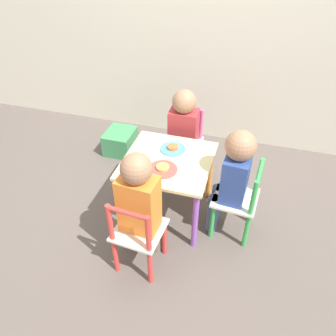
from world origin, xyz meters
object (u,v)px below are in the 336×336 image
(chair_pink, at_px, (184,145))
(chair_green, at_px, (239,201))
(plate_front, at_px, (163,169))
(storage_bin, at_px, (120,141))
(kids_table, at_px, (168,169))
(plate_back, at_px, (173,148))
(chair_red, at_px, (138,235))
(child_front, at_px, (140,201))
(child_right, at_px, (233,174))
(child_back, at_px, (183,129))

(chair_pink, height_order, chair_green, same)
(plate_front, bearing_deg, chair_pink, 90.89)
(plate_front, bearing_deg, storage_bin, 130.47)
(kids_table, xyz_separation_m, chair_pink, (-0.01, 0.46, -0.12))
(plate_back, height_order, plate_front, same)
(chair_red, relative_size, child_front, 0.68)
(child_front, xyz_separation_m, child_right, (0.43, 0.37, -0.00))
(child_back, height_order, plate_front, child_back)
(child_back, relative_size, child_right, 0.97)
(kids_table, xyz_separation_m, storage_bin, (-0.60, 0.59, -0.28))
(kids_table, bearing_deg, storage_bin, 135.26)
(chair_green, relative_size, plate_front, 3.04)
(chair_green, relative_size, plate_back, 3.26)
(chair_pink, relative_size, chair_green, 1.00)
(plate_back, distance_m, plate_front, 0.22)
(chair_red, height_order, child_right, child_right)
(chair_green, distance_m, plate_back, 0.52)
(plate_back, bearing_deg, chair_red, -93.81)
(child_right, height_order, storage_bin, child_right)
(chair_pink, bearing_deg, kids_table, -90.00)
(kids_table, bearing_deg, plate_front, -90.00)
(child_right, xyz_separation_m, storage_bin, (-1.00, 0.63, -0.36))
(plate_back, bearing_deg, chair_green, -17.42)
(plate_back, bearing_deg, chair_pink, 91.43)
(chair_green, distance_m, storage_bin, 1.24)
(chair_red, distance_m, child_right, 0.64)
(chair_green, xyz_separation_m, child_front, (-0.49, -0.36, 0.20))
(child_back, relative_size, storage_bin, 2.66)
(chair_pink, bearing_deg, plate_back, -89.66)
(chair_red, bearing_deg, storage_bin, -57.25)
(chair_pink, relative_size, plate_back, 3.26)
(kids_table, distance_m, chair_pink, 0.48)
(kids_table, relative_size, chair_green, 1.02)
(kids_table, relative_size, plate_front, 3.10)
(child_back, bearing_deg, chair_pink, 90.00)
(child_front, bearing_deg, kids_table, -90.00)
(chair_pink, relative_size, child_right, 0.71)
(chair_pink, height_order, plate_back, chair_pink)
(child_back, bearing_deg, chair_red, -93.11)
(storage_bin, bearing_deg, chair_red, -61.96)
(chair_green, xyz_separation_m, storage_bin, (-1.06, 0.63, -0.16))
(storage_bin, bearing_deg, chair_pink, -12.62)
(storage_bin, bearing_deg, chair_green, -30.72)
(chair_pink, xyz_separation_m, storage_bin, (-0.59, 0.13, -0.16))
(chair_red, bearing_deg, child_front, -90.00)
(child_right, bearing_deg, storage_bin, -117.56)
(child_right, distance_m, plate_front, 0.41)
(child_front, bearing_deg, chair_pink, -86.90)
(chair_green, bearing_deg, child_back, -128.51)
(plate_front, bearing_deg, child_front, -96.45)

